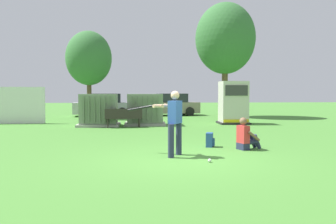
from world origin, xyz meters
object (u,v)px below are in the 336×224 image
Objects in this scene: transformer_mid_west at (145,110)px; sports_ball at (210,160)px; generator_enclosure at (233,103)px; parked_car_left_of_center at (170,105)px; park_bench at (123,117)px; batter at (173,120)px; backpack at (210,140)px; parked_car_leftmost at (104,106)px; seated_spectator at (246,137)px; transformer_west at (99,110)px.

transformer_mid_west is 23.33× the size of sports_ball.
transformer_mid_west is at bearing -176.27° from generator_enclosure.
parked_car_left_of_center is (0.52, 17.03, 0.71)m from sports_ball.
transformer_mid_west is 1.14× the size of park_bench.
batter is 3.95× the size of backpack.
batter reaches higher than park_bench.
parked_car_left_of_center is (1.97, 7.31, -0.04)m from transformer_mid_west.
sports_ball is at bearing -73.52° from park_bench.
batter reaches higher than backpack.
parked_car_leftmost is (-3.51, 15.80, -0.22)m from batter.
batter is 19.33× the size of sports_ball.
seated_spectator is 0.22× the size of parked_car_leftmost.
transformer_mid_west is 4.77× the size of backpack.
generator_enclosure reaches higher than seated_spectator.
parked_car_left_of_center is at bearing 74.92° from transformer_mid_west.
parked_car_leftmost is at bearing 108.45° from backpack.
transformer_mid_west is at bearing -67.69° from parked_car_leftmost.
transformer_west is 1.00× the size of transformer_mid_west.
parked_car_leftmost reaches higher than sports_ball.
batter is (2.97, -8.47, 0.19)m from transformer_west.
seated_spectator is at bearing 50.70° from sports_ball.
transformer_west is 10.14m from sports_ball.
backpack is at bearing -58.83° from transformer_west.
parked_car_leftmost is at bearing 102.40° from park_bench.
generator_enclosure is 10.63m from sports_ball.
park_bench is 0.42× the size of parked_car_leftmost.
transformer_west is at bearing 144.29° from park_bench.
parked_car_left_of_center is at bearing 3.77° from parked_car_leftmost.
park_bench is at bearing 115.95° from backpack.
park_bench is (-1.05, -1.26, -0.25)m from transformer_mid_west.
parked_car_left_of_center is (3.02, 8.57, 0.22)m from park_bench.
transformer_west is 9.24m from seated_spectator.
batter reaches higher than sports_ball.
generator_enclosure is at bearing 69.62° from backpack.
transformer_mid_west is 2.18× the size of seated_spectator.
seated_spectator is at bearing -68.89° from parked_car_leftmost.
transformer_mid_west is at bearing 94.13° from batter.
batter is (1.69, -7.55, 0.44)m from park_bench.
parked_car_leftmost is (-7.66, 6.68, -0.38)m from generator_enclosure.
seated_spectator is at bearing 21.05° from batter.
transformer_west is at bearing -85.84° from parked_car_leftmost.
batter reaches higher than seated_spectator.
generator_enclosure reaches higher than backpack.
transformer_west is 0.91× the size of generator_enclosure.
parked_car_left_of_center is (4.31, 7.65, -0.04)m from transformer_west.
batter is 2.07m from backpack.
generator_enclosure is 25.56× the size of sports_ball.
generator_enclosure is 8.26m from backpack.
generator_enclosure is 10.17m from parked_car_leftmost.
park_bench is at bearing -77.60° from parked_car_leftmost.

